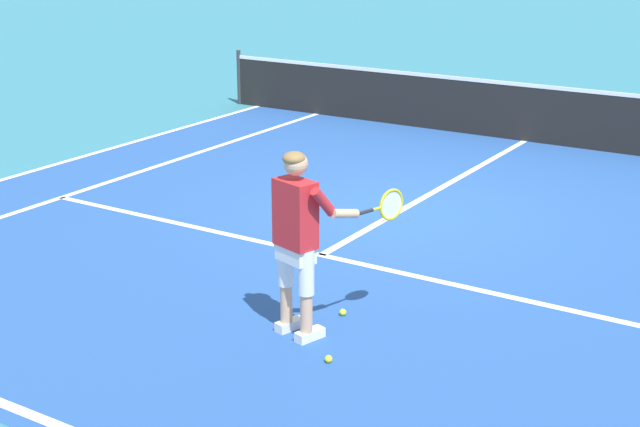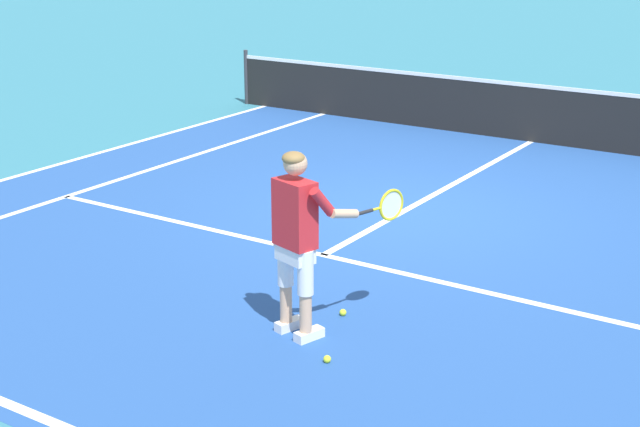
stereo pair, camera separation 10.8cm
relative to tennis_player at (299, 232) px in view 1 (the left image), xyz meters
name	(u,v)px [view 1 (the left image)]	position (x,y,z in m)	size (l,w,h in m)	color
ground_plane	(398,212)	(-0.92, 3.69, -0.99)	(80.00, 80.00, 0.00)	teal
court_inner_surface	(372,227)	(-0.92, 2.99, -0.99)	(10.98, 10.89, 0.00)	#234C93
line_baseline	(34,416)	(-0.92, -2.26, -0.99)	(10.98, 0.10, 0.01)	white
line_service	(321,255)	(-0.92, 1.83, -0.99)	(8.23, 0.10, 0.01)	white
line_centre_service	(443,187)	(-0.92, 5.03, -0.99)	(0.10, 6.40, 0.01)	white
line_singles_left	(122,178)	(-5.03, 2.99, -0.99)	(0.10, 10.49, 0.01)	white
line_doubles_left	(55,164)	(-6.41, 2.99, -0.99)	(0.10, 10.49, 0.01)	white
tennis_net	(527,112)	(-0.92, 8.23, -0.49)	(11.96, 0.08, 1.07)	#333338
tennis_player	(299,232)	(0.00, 0.00, 0.00)	(0.88, 1.03, 1.71)	white
tennis_ball_near_feet	(329,359)	(0.51, -0.32, -0.96)	(0.07, 0.07, 0.07)	#CCE02D
tennis_ball_by_baseline	(343,312)	(0.12, 0.57, -0.96)	(0.07, 0.07, 0.07)	#CCE02D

